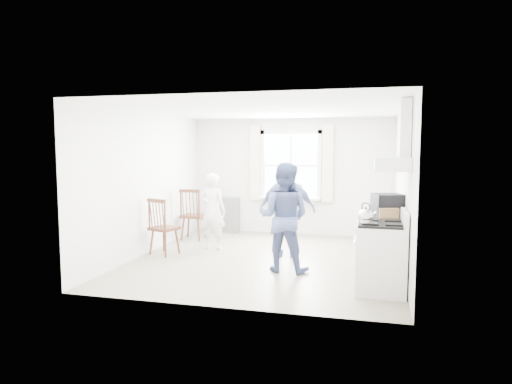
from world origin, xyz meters
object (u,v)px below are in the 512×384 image
at_px(gas_stove, 381,256).
at_px(windsor_chair_a, 191,209).
at_px(low_cabinet, 385,248).
at_px(stereo_stack, 388,206).
at_px(windsor_chair_b, 160,220).
at_px(person_left, 213,211).
at_px(person_mid, 284,217).
at_px(person_right, 287,210).

height_order(gas_stove, windsor_chair_a, gas_stove).
distance_m(low_cabinet, stereo_stack, 0.64).
bearing_deg(windsor_chair_b, windsor_chair_a, 88.40).
bearing_deg(person_left, gas_stove, 156.98).
xyz_separation_m(person_mid, person_right, (-0.11, 0.91, -0.01)).
distance_m(windsor_chair_a, person_left, 0.99).
bearing_deg(windsor_chair_b, person_right, 11.23).
xyz_separation_m(gas_stove, windsor_chair_b, (-3.85, 1.17, 0.16)).
distance_m(stereo_stack, person_right, 1.91).
relative_size(windsor_chair_a, person_left, 0.75).
xyz_separation_m(gas_stove, person_left, (-3.09, 1.89, 0.25)).
relative_size(person_left, person_mid, 0.86).
distance_m(windsor_chair_b, person_mid, 2.42).
bearing_deg(windsor_chair_a, person_left, -43.24).
relative_size(stereo_stack, windsor_chair_a, 0.46).
bearing_deg(low_cabinet, stereo_stack, 55.76).
height_order(stereo_stack, windsor_chair_a, stereo_stack).
distance_m(windsor_chair_a, person_mid, 2.99).
bearing_deg(windsor_chair_a, gas_stove, -33.94).
bearing_deg(person_left, person_right, 178.16).
distance_m(stereo_stack, windsor_chair_b, 3.99).
bearing_deg(windsor_chair_b, person_mid, -11.14).
distance_m(low_cabinet, person_mid, 1.60).
relative_size(gas_stove, windsor_chair_b, 1.07).
xyz_separation_m(stereo_stack, person_mid, (-1.57, -0.03, -0.22)).
bearing_deg(person_mid, person_left, -30.22).
xyz_separation_m(low_cabinet, person_right, (-1.66, 0.92, 0.40)).
bearing_deg(windsor_chair_b, low_cabinet, -6.82).
height_order(gas_stove, stereo_stack, stereo_stack).
xyz_separation_m(gas_stove, stereo_stack, (0.09, 0.73, 0.60)).
xyz_separation_m(stereo_stack, person_left, (-3.18, 1.15, -0.35)).
bearing_deg(windsor_chair_a, windsor_chair_b, -91.60).
bearing_deg(person_right, person_mid, 90.76).
distance_m(low_cabinet, person_left, 3.39).
distance_m(stereo_stack, windsor_chair_a, 4.33).
height_order(person_mid, person_right, person_mid).
distance_m(gas_stove, person_right, 2.30).
relative_size(low_cabinet, person_left, 0.61).
bearing_deg(windsor_chair_b, person_left, 43.52).
bearing_deg(stereo_stack, low_cabinet, -124.24).
relative_size(windsor_chair_b, person_mid, 0.61).
bearing_deg(person_left, stereo_stack, 168.47).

